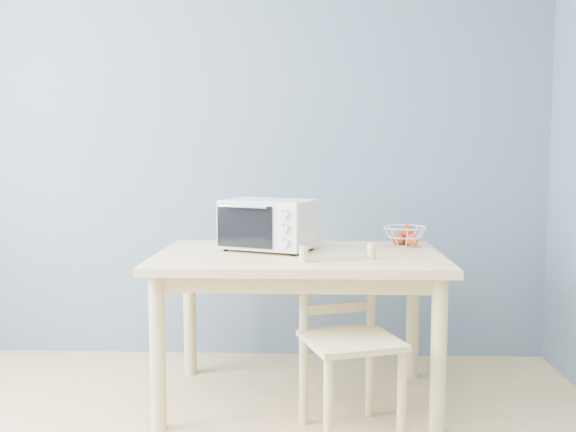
{
  "coord_description": "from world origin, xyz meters",
  "views": [
    {
      "loc": [
        0.61,
        -1.62,
        1.24
      ],
      "look_at": [
        0.48,
        1.54,
        0.93
      ],
      "focal_mm": 40.0,
      "sensor_mm": 36.0,
      "label": 1
    }
  ],
  "objects_px": {
    "dining_table": "(299,273)",
    "toaster_oven": "(265,224)",
    "dining_chair": "(348,342)",
    "fruit_basket": "(405,236)"
  },
  "relations": [
    {
      "from": "toaster_oven",
      "to": "dining_chair",
      "type": "relative_size",
      "value": 0.62
    },
    {
      "from": "fruit_basket",
      "to": "dining_chair",
      "type": "relative_size",
      "value": 0.28
    },
    {
      "from": "dining_table",
      "to": "toaster_oven",
      "type": "xyz_separation_m",
      "value": [
        -0.17,
        0.09,
        0.24
      ]
    },
    {
      "from": "dining_chair",
      "to": "toaster_oven",
      "type": "bearing_deg",
      "value": 113.47
    },
    {
      "from": "dining_chair",
      "to": "dining_table",
      "type": "bearing_deg",
      "value": 104.22
    },
    {
      "from": "fruit_basket",
      "to": "dining_table",
      "type": "bearing_deg",
      "value": -155.75
    },
    {
      "from": "toaster_oven",
      "to": "dining_chair",
      "type": "distance_m",
      "value": 0.76
    },
    {
      "from": "dining_table",
      "to": "dining_chair",
      "type": "distance_m",
      "value": 0.48
    },
    {
      "from": "dining_table",
      "to": "toaster_oven",
      "type": "relative_size",
      "value": 2.72
    },
    {
      "from": "fruit_basket",
      "to": "dining_chair",
      "type": "xyz_separation_m",
      "value": [
        -0.33,
        -0.59,
        -0.4
      ]
    }
  ]
}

